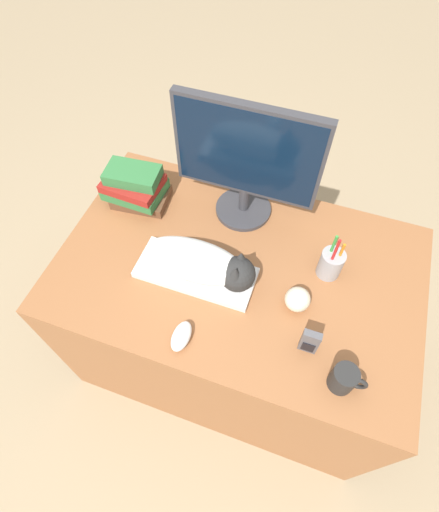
# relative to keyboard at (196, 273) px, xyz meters

# --- Properties ---
(ground_plane) EXTENTS (12.00, 12.00, 0.00)m
(ground_plane) POSITION_rel_keyboard_xyz_m (0.12, -0.31, -0.72)
(ground_plane) COLOR #998466
(desk) EXTENTS (1.20, 0.76, 0.71)m
(desk) POSITION_rel_keyboard_xyz_m (0.12, 0.07, -0.37)
(desk) COLOR brown
(desk) RESTS_ON ground_plane
(keyboard) EXTENTS (0.39, 0.16, 0.02)m
(keyboard) POSITION_rel_keyboard_xyz_m (0.00, 0.00, 0.00)
(keyboard) COLOR silver
(keyboard) RESTS_ON desk
(cat) EXTENTS (0.36, 0.14, 0.13)m
(cat) POSITION_rel_keyboard_xyz_m (0.03, 0.00, 0.07)
(cat) COLOR white
(cat) RESTS_ON keyboard
(monitor) EXTENTS (0.47, 0.20, 0.44)m
(monitor) POSITION_rel_keyboard_xyz_m (0.06, 0.31, 0.24)
(monitor) COLOR #333338
(monitor) RESTS_ON desk
(computer_mouse) EXTENTS (0.05, 0.10, 0.04)m
(computer_mouse) POSITION_rel_keyboard_xyz_m (0.04, -0.22, 0.01)
(computer_mouse) COLOR silver
(computer_mouse) RESTS_ON desk
(coffee_mug) EXTENTS (0.10, 0.07, 0.09)m
(coffee_mug) POSITION_rel_keyboard_xyz_m (0.51, -0.20, 0.03)
(coffee_mug) COLOR black
(coffee_mug) RESTS_ON desk
(pen_cup) EXTENTS (0.08, 0.08, 0.20)m
(pen_cup) POSITION_rel_keyboard_xyz_m (0.40, 0.15, 0.04)
(pen_cup) COLOR #939399
(pen_cup) RESTS_ON desk
(baseball) EXTENTS (0.08, 0.08, 0.08)m
(baseball) POSITION_rel_keyboard_xyz_m (0.33, -0.00, 0.03)
(baseball) COLOR beige
(baseball) RESTS_ON desk
(phone) EXTENTS (0.05, 0.02, 0.10)m
(phone) POSITION_rel_keyboard_xyz_m (0.40, -0.13, 0.04)
(phone) COLOR #4C4C51
(phone) RESTS_ON desk
(book_stack) EXTENTS (0.22, 0.17, 0.15)m
(book_stack) POSITION_rel_keyboard_xyz_m (-0.32, 0.23, 0.06)
(book_stack) COLOR brown
(book_stack) RESTS_ON desk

